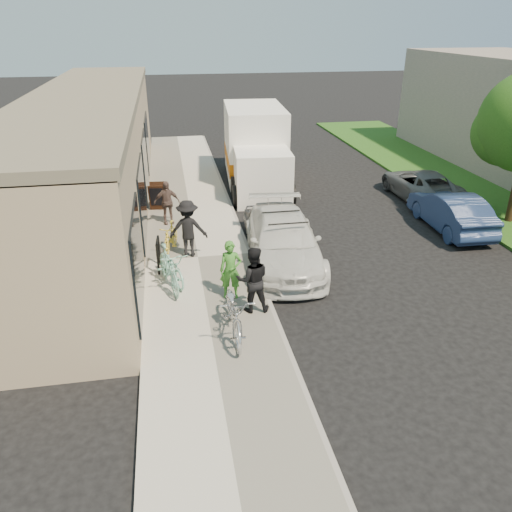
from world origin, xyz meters
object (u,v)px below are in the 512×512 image
far_car_gray (421,184)px  moving_truck (256,151)px  bystander_b (167,203)px  far_car_blue (451,211)px  sedan_silver (271,226)px  sedan_white (283,241)px  bystander_a (188,229)px  bike_rack (158,251)px  man_standing (253,280)px  tandem_bike (234,313)px  cruiser_bike_a (168,269)px  sandwich_board (157,196)px  cruiser_bike_c (170,238)px  woman_rider (231,270)px  cruiser_bike_b (172,266)px

far_car_gray → moving_truck: bearing=-29.1°
bystander_b → far_car_blue: bearing=-19.6°
sedan_silver → sedan_white: bearing=-92.9°
moving_truck → bystander_a: 8.03m
bike_rack → man_standing: bearing=-49.5°
tandem_bike → bystander_b: (-1.31, 6.98, 0.19)m
far_car_blue → cruiser_bike_a: far_car_blue is taller
bike_rack → sandwich_board: (-0.02, 4.97, -0.06)m
sedan_silver → cruiser_bike_c: size_ratio=2.09×
far_car_blue → sedan_white: bearing=16.3°
woman_rider → cruiser_bike_b: bearing=151.4°
sandwich_board → tandem_bike: 8.61m
tandem_bike → man_standing: bearing=58.9°
woman_rider → cruiser_bike_a: 1.69m
moving_truck → cruiser_bike_a: bearing=-108.6°
moving_truck → woman_rider: size_ratio=4.39×
far_car_blue → tandem_bike: bearing=34.7°
sedan_silver → moving_truck: size_ratio=0.47×
man_standing → far_car_gray: bearing=-133.3°
far_car_blue → cruiser_bike_b: 9.60m
woman_rider → sedan_white: bearing=56.6°
bike_rack → sedan_silver: size_ratio=0.30×
bystander_b → cruiser_bike_b: bearing=-98.1°
cruiser_bike_a → far_car_blue: bearing=3.3°
far_car_gray → cruiser_bike_a: size_ratio=2.28×
woman_rider → cruiser_bike_a: woman_rider is taller
cruiser_bike_a → moving_truck: bearing=53.8°
sandwich_board → woman_rider: size_ratio=0.64×
cruiser_bike_a → cruiser_bike_c: size_ratio=1.24×
bike_rack → sedan_white: (3.53, 0.10, 0.01)m
sedan_white → bystander_a: bearing=171.0°
far_car_blue → far_car_gray: bearing=-97.8°
sandwich_board → tandem_bike: (1.63, -8.45, 0.06)m
far_car_gray → bystander_a: 10.14m
tandem_bike → cruiser_bike_a: size_ratio=1.14×
cruiser_bike_c → cruiser_bike_b: bearing=-74.0°
far_car_blue → man_standing: bearing=31.5°
man_standing → cruiser_bike_a: bearing=-33.0°
man_standing → bystander_b: bearing=-68.8°
tandem_bike → bystander_a: 4.34m
moving_truck → far_car_gray: moving_truck is taller
sedan_white → sedan_silver: 1.58m
woman_rider → man_standing: bearing=-50.3°
man_standing → bike_rack: bearing=-45.5°
sedan_white → bystander_b: (-3.22, 3.40, 0.18)m
bystander_a → bystander_b: size_ratio=1.15×
tandem_bike → bystander_a: bearing=100.1°
cruiser_bike_b → woman_rider: bearing=-57.1°
man_standing → cruiser_bike_c: size_ratio=1.10×
sandwich_board → cruiser_bike_c: (0.37, -3.81, -0.05)m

